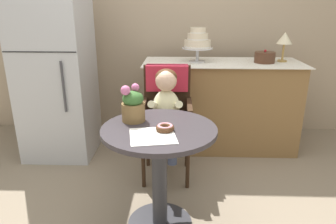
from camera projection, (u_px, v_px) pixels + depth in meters
ground_plane at (160, 224)px, 2.16m from camera, size 8.00×8.00×0.00m
back_wall at (169, 13)px, 3.46m from camera, size 4.80×0.10×2.70m
cafe_table at (159, 158)px, 1.99m from camera, size 0.72×0.72×0.72m
wicker_chair at (167, 104)px, 2.65m from camera, size 0.42×0.45×0.95m
seated_child at (166, 105)px, 2.49m from camera, size 0.27×0.32×0.73m
paper_napkin at (153, 136)px, 1.79m from camera, size 0.30×0.30×0.00m
donut_front at (165, 128)px, 1.86m from camera, size 0.11×0.11×0.04m
flower_vase at (133, 105)px, 2.00m from camera, size 0.15×0.15×0.24m
display_counter at (220, 105)px, 3.22m from camera, size 1.56×0.62×0.90m
tiered_cake_stand at (198, 42)px, 3.01m from camera, size 0.30×0.30×0.33m
round_layer_cake at (265, 57)px, 3.02m from camera, size 0.20×0.20×0.13m
table_lamp at (285, 39)px, 3.02m from camera, size 0.15×0.15×0.28m
refrigerator at (56, 70)px, 2.95m from camera, size 0.64×0.63×1.70m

